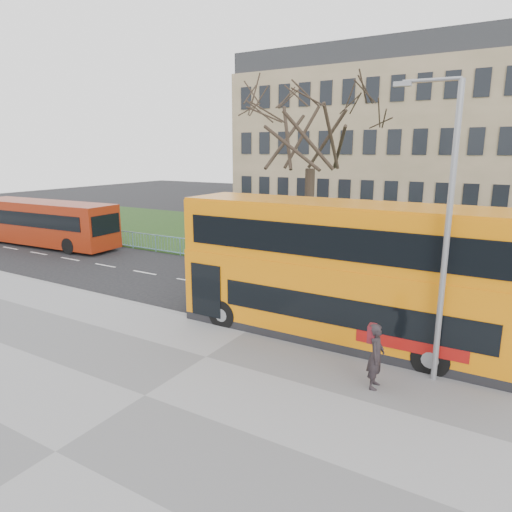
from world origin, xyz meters
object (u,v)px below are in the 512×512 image
at_px(red_bus, 44,222).
at_px(yellow_bus, 340,269).
at_px(street_lamp, 444,224).
at_px(pedestrian, 376,356).

bearing_deg(red_bus, yellow_bus, -15.13).
bearing_deg(street_lamp, red_bus, 162.29).
height_order(pedestrian, street_lamp, street_lamp).
bearing_deg(pedestrian, street_lamp, -48.25).
distance_m(pedestrian, street_lamp, 3.86).
bearing_deg(yellow_bus, red_bus, 167.43).
height_order(yellow_bus, pedestrian, yellow_bus).
bearing_deg(street_lamp, pedestrian, -136.85).
distance_m(yellow_bus, street_lamp, 4.10).
xyz_separation_m(yellow_bus, street_lamp, (3.27, -1.49, 1.98)).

